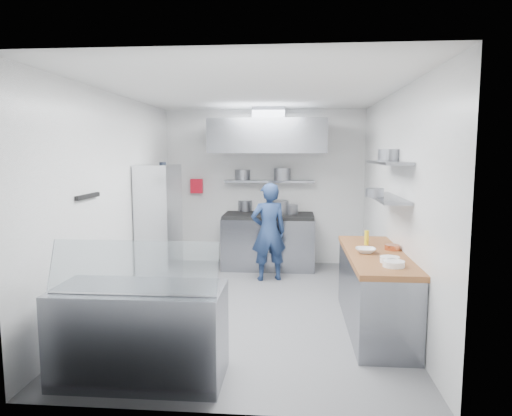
# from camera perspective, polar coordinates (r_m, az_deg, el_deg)

# --- Properties ---
(floor) EXTENTS (5.00, 5.00, 0.00)m
(floor) POSITION_cam_1_polar(r_m,az_deg,el_deg) (6.20, -0.47, -12.24)
(floor) COLOR #5D5D60
(floor) RESTS_ON ground
(ceiling) EXTENTS (5.00, 5.00, 0.00)m
(ceiling) POSITION_cam_1_polar(r_m,az_deg,el_deg) (5.90, -0.50, 14.38)
(ceiling) COLOR silver
(ceiling) RESTS_ON wall_back
(wall_back) EXTENTS (3.60, 2.80, 0.02)m
(wall_back) POSITION_cam_1_polar(r_m,az_deg,el_deg) (8.37, 1.08, 2.61)
(wall_back) COLOR white
(wall_back) RESTS_ON floor
(wall_front) EXTENTS (3.60, 2.80, 0.02)m
(wall_front) POSITION_cam_1_polar(r_m,az_deg,el_deg) (3.43, -4.30, -3.84)
(wall_front) COLOR white
(wall_front) RESTS_ON floor
(wall_left) EXTENTS (2.80, 5.00, 0.02)m
(wall_left) POSITION_cam_1_polar(r_m,az_deg,el_deg) (6.31, -16.99, 0.85)
(wall_left) COLOR white
(wall_left) RESTS_ON floor
(wall_right) EXTENTS (2.80, 5.00, 0.02)m
(wall_right) POSITION_cam_1_polar(r_m,az_deg,el_deg) (6.00, 16.91, 0.55)
(wall_right) COLOR white
(wall_right) RESTS_ON floor
(gas_range) EXTENTS (1.60, 0.80, 0.90)m
(gas_range) POSITION_cam_1_polar(r_m,az_deg,el_deg) (8.10, 1.59, -4.33)
(gas_range) COLOR gray
(gas_range) RESTS_ON floor
(cooktop) EXTENTS (1.57, 0.78, 0.06)m
(cooktop) POSITION_cam_1_polar(r_m,az_deg,el_deg) (8.02, 1.60, -0.97)
(cooktop) COLOR black
(cooktop) RESTS_ON gas_range
(stock_pot_left) EXTENTS (0.26, 0.26, 0.20)m
(stock_pot_left) POSITION_cam_1_polar(r_m,az_deg,el_deg) (8.41, -1.35, 0.30)
(stock_pot_left) COLOR slate
(stock_pot_left) RESTS_ON cooktop
(stock_pot_mid) EXTENTS (0.33, 0.33, 0.24)m
(stock_pot_mid) POSITION_cam_1_polar(r_m,az_deg,el_deg) (8.03, 2.91, 0.12)
(stock_pot_mid) COLOR slate
(stock_pot_mid) RESTS_ON cooktop
(stock_pot_right) EXTENTS (0.26, 0.26, 0.16)m
(stock_pot_right) POSITION_cam_1_polar(r_m,az_deg,el_deg) (8.08, 4.37, -0.14)
(stock_pot_right) COLOR slate
(stock_pot_right) RESTS_ON cooktop
(over_range_shelf) EXTENTS (1.60, 0.30, 0.04)m
(over_range_shelf) POSITION_cam_1_polar(r_m,az_deg,el_deg) (8.19, 1.71, 3.35)
(over_range_shelf) COLOR gray
(over_range_shelf) RESTS_ON wall_back
(shelf_pot_a) EXTENTS (0.29, 0.29, 0.18)m
(shelf_pot_a) POSITION_cam_1_polar(r_m,az_deg,el_deg) (8.41, -1.66, 4.20)
(shelf_pot_a) COLOR slate
(shelf_pot_a) RESTS_ON over_range_shelf
(shelf_pot_b) EXTENTS (0.29, 0.29, 0.22)m
(shelf_pot_b) POSITION_cam_1_polar(r_m,az_deg,el_deg) (8.11, 3.29, 4.23)
(shelf_pot_b) COLOR slate
(shelf_pot_b) RESTS_ON over_range_shelf
(extractor_hood) EXTENTS (1.90, 1.15, 0.55)m
(extractor_hood) POSITION_cam_1_polar(r_m,az_deg,el_deg) (7.77, 1.56, 8.91)
(extractor_hood) COLOR gray
(extractor_hood) RESTS_ON wall_back
(hood_duct) EXTENTS (0.55, 0.55, 0.24)m
(hood_duct) POSITION_cam_1_polar(r_m,az_deg,el_deg) (8.01, 1.66, 11.57)
(hood_duct) COLOR slate
(hood_duct) RESTS_ON extractor_hood
(red_firebox) EXTENTS (0.22, 0.10, 0.26)m
(red_firebox) POSITION_cam_1_polar(r_m,az_deg,el_deg) (8.48, -7.42, 2.74)
(red_firebox) COLOR red
(red_firebox) RESTS_ON wall_back
(chef) EXTENTS (0.65, 0.52, 1.56)m
(chef) POSITION_cam_1_polar(r_m,az_deg,el_deg) (7.26, 1.59, -2.99)
(chef) COLOR navy
(chef) RESTS_ON floor
(wire_rack) EXTENTS (0.50, 0.90, 1.85)m
(wire_rack) POSITION_cam_1_polar(r_m,az_deg,el_deg) (7.20, -11.97, -2.07)
(wire_rack) COLOR silver
(wire_rack) RESTS_ON floor
(rack_bin_a) EXTENTS (0.17, 0.21, 0.19)m
(rack_bin_a) POSITION_cam_1_polar(r_m,az_deg,el_deg) (7.33, -11.68, -2.89)
(rack_bin_a) COLOR white
(rack_bin_a) RESTS_ON wire_rack
(rack_bin_b) EXTENTS (0.12, 0.16, 0.14)m
(rack_bin_b) POSITION_cam_1_polar(r_m,az_deg,el_deg) (7.42, -11.43, 1.13)
(rack_bin_b) COLOR yellow
(rack_bin_b) RESTS_ON wire_rack
(rack_jar) EXTENTS (0.10, 0.10, 0.18)m
(rack_jar) POSITION_cam_1_polar(r_m,az_deg,el_deg) (7.18, -11.58, 4.93)
(rack_jar) COLOR black
(rack_jar) RESTS_ON wire_rack
(knife_strip) EXTENTS (0.04, 0.55, 0.05)m
(knife_strip) POSITION_cam_1_polar(r_m,az_deg,el_deg) (5.46, -20.28, 1.39)
(knife_strip) COLOR black
(knife_strip) RESTS_ON wall_left
(prep_counter_base) EXTENTS (0.62, 2.00, 0.84)m
(prep_counter_base) POSITION_cam_1_polar(r_m,az_deg,el_deg) (5.55, 14.58, -10.22)
(prep_counter_base) COLOR gray
(prep_counter_base) RESTS_ON floor
(prep_counter_top) EXTENTS (0.65, 2.04, 0.06)m
(prep_counter_top) POSITION_cam_1_polar(r_m,az_deg,el_deg) (5.44, 14.72, -5.68)
(prep_counter_top) COLOR brown
(prep_counter_top) RESTS_ON prep_counter_base
(plate_stack_a) EXTENTS (0.22, 0.22, 0.06)m
(plate_stack_a) POSITION_cam_1_polar(r_m,az_deg,el_deg) (4.81, 16.83, -6.70)
(plate_stack_a) COLOR white
(plate_stack_a) RESTS_ON prep_counter_top
(plate_stack_b) EXTENTS (0.20, 0.20, 0.06)m
(plate_stack_b) POSITION_cam_1_polar(r_m,az_deg,el_deg) (4.98, 16.39, -6.20)
(plate_stack_b) COLOR white
(plate_stack_b) RESTS_ON prep_counter_top
(copper_pan) EXTENTS (0.18, 0.18, 0.06)m
(copper_pan) POSITION_cam_1_polar(r_m,az_deg,el_deg) (5.61, 16.67, -4.73)
(copper_pan) COLOR #C56337
(copper_pan) RESTS_ON prep_counter_top
(squeeze_bottle) EXTENTS (0.05, 0.05, 0.18)m
(squeeze_bottle) POSITION_cam_1_polar(r_m,az_deg,el_deg) (5.81, 13.66, -3.64)
(squeeze_bottle) COLOR yellow
(squeeze_bottle) RESTS_ON prep_counter_top
(mixing_bowl) EXTENTS (0.24, 0.24, 0.06)m
(mixing_bowl) POSITION_cam_1_polar(r_m,az_deg,el_deg) (5.37, 13.53, -5.18)
(mixing_bowl) COLOR white
(mixing_bowl) RESTS_ON prep_counter_top
(wall_shelf_lower) EXTENTS (0.30, 1.30, 0.04)m
(wall_shelf_lower) POSITION_cam_1_polar(r_m,az_deg,el_deg) (5.66, 16.00, 1.23)
(wall_shelf_lower) COLOR gray
(wall_shelf_lower) RESTS_ON wall_right
(wall_shelf_upper) EXTENTS (0.30, 1.30, 0.04)m
(wall_shelf_upper) POSITION_cam_1_polar(r_m,az_deg,el_deg) (5.64, 16.14, 5.48)
(wall_shelf_upper) COLOR gray
(wall_shelf_upper) RESTS_ON wall_right
(shelf_pot_c) EXTENTS (0.21, 0.21, 0.10)m
(shelf_pot_c) POSITION_cam_1_polar(r_m,az_deg,el_deg) (5.54, 14.62, 1.88)
(shelf_pot_c) COLOR slate
(shelf_pot_c) RESTS_ON wall_shelf_lower
(shelf_pot_d) EXTENTS (0.28, 0.28, 0.14)m
(shelf_pot_d) POSITION_cam_1_polar(r_m,az_deg,el_deg) (5.88, 16.34, 6.41)
(shelf_pot_d) COLOR slate
(shelf_pot_d) RESTS_ON wall_shelf_upper
(display_case) EXTENTS (1.50, 0.70, 0.85)m
(display_case) POSITION_cam_1_polar(r_m,az_deg,el_deg) (4.37, -14.26, -14.95)
(display_case) COLOR gray
(display_case) RESTS_ON floor
(display_glass) EXTENTS (1.47, 0.19, 0.42)m
(display_glass) POSITION_cam_1_polar(r_m,az_deg,el_deg) (4.07, -15.09, -7.10)
(display_glass) COLOR silver
(display_glass) RESTS_ON display_case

